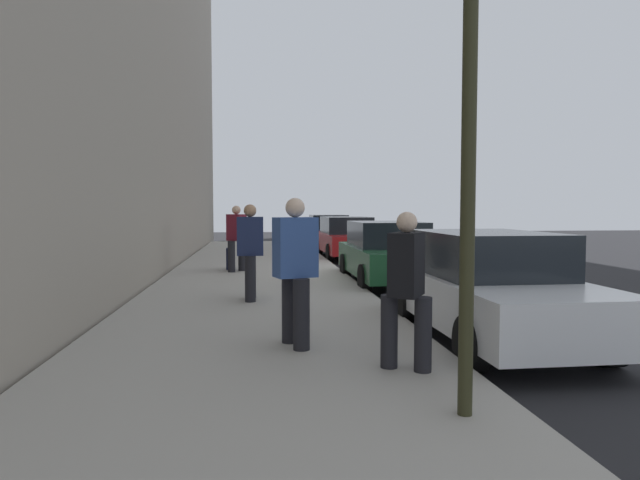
{
  "coord_description": "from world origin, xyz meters",
  "views": [
    {
      "loc": [
        14.57,
        -3.25,
        1.85
      ],
      "look_at": [
        -0.77,
        -1.56,
        0.96
      ],
      "focal_mm": 31.49,
      "sensor_mm": 36.0,
      "label": 1
    }
  ],
  "objects_px": {
    "parked_car_navy": "(329,231)",
    "pedestrian_black_coat": "(406,286)",
    "rolling_suitcase": "(230,259)",
    "parked_car_red": "(347,238)",
    "pedestrian_burgundy_coat": "(237,236)",
    "traffic_light_pole": "(471,26)",
    "pedestrian_blue_coat": "(295,268)",
    "pedestrian_navy_coat": "(250,249)",
    "parked_car_green": "(388,253)",
    "parked_car_white": "(489,286)"
  },
  "relations": [
    {
      "from": "pedestrian_burgundy_coat",
      "to": "parked_car_red",
      "type": "bearing_deg",
      "value": 143.9
    },
    {
      "from": "pedestrian_navy_coat",
      "to": "pedestrian_burgundy_coat",
      "type": "height_order",
      "value": "pedestrian_navy_coat"
    },
    {
      "from": "pedestrian_blue_coat",
      "to": "traffic_light_pole",
      "type": "relative_size",
      "value": 0.39
    },
    {
      "from": "pedestrian_blue_coat",
      "to": "rolling_suitcase",
      "type": "bearing_deg",
      "value": -172.09
    },
    {
      "from": "parked_car_green",
      "to": "rolling_suitcase",
      "type": "xyz_separation_m",
      "value": [
        -2.36,
        -3.88,
        -0.31
      ]
    },
    {
      "from": "parked_car_navy",
      "to": "parked_car_white",
      "type": "bearing_deg",
      "value": -0.11
    },
    {
      "from": "parked_car_red",
      "to": "pedestrian_navy_coat",
      "type": "distance_m",
      "value": 10.47
    },
    {
      "from": "parked_car_white",
      "to": "traffic_light_pole",
      "type": "xyz_separation_m",
      "value": [
        3.08,
        -1.51,
        2.53
      ]
    },
    {
      "from": "parked_car_green",
      "to": "pedestrian_navy_coat",
      "type": "bearing_deg",
      "value": -48.55
    },
    {
      "from": "parked_car_navy",
      "to": "parked_car_white",
      "type": "relative_size",
      "value": 1.01
    },
    {
      "from": "pedestrian_blue_coat",
      "to": "traffic_light_pole",
      "type": "bearing_deg",
      "value": 26.77
    },
    {
      "from": "pedestrian_burgundy_coat",
      "to": "traffic_light_pole",
      "type": "bearing_deg",
      "value": 11.95
    },
    {
      "from": "parked_car_red",
      "to": "parked_car_green",
      "type": "xyz_separation_m",
      "value": [
        7.03,
        -0.1,
        -0.0
      ]
    },
    {
      "from": "pedestrian_navy_coat",
      "to": "pedestrian_blue_coat",
      "type": "distance_m",
      "value": 3.57
    },
    {
      "from": "pedestrian_burgundy_coat",
      "to": "traffic_light_pole",
      "type": "xyz_separation_m",
      "value": [
        10.68,
        2.26,
        2.2
      ]
    },
    {
      "from": "pedestrian_blue_coat",
      "to": "traffic_light_pole",
      "type": "distance_m",
      "value": 3.5
    },
    {
      "from": "parked_car_red",
      "to": "pedestrian_navy_coat",
      "type": "xyz_separation_m",
      "value": [
        9.91,
        -3.36,
        0.33
      ]
    },
    {
      "from": "pedestrian_blue_coat",
      "to": "parked_car_white",
      "type": "bearing_deg",
      "value": 102.85
    },
    {
      "from": "parked_car_white",
      "to": "traffic_light_pole",
      "type": "height_order",
      "value": "traffic_light_pole"
    },
    {
      "from": "parked_car_white",
      "to": "pedestrian_navy_coat",
      "type": "relative_size",
      "value": 2.49
    },
    {
      "from": "parked_car_navy",
      "to": "parked_car_red",
      "type": "bearing_deg",
      "value": -0.14
    },
    {
      "from": "parked_car_navy",
      "to": "rolling_suitcase",
      "type": "bearing_deg",
      "value": -21.66
    },
    {
      "from": "parked_car_white",
      "to": "pedestrian_burgundy_coat",
      "type": "distance_m",
      "value": 8.49
    },
    {
      "from": "parked_car_white",
      "to": "pedestrian_blue_coat",
      "type": "distance_m",
      "value": 2.84
    },
    {
      "from": "parked_car_navy",
      "to": "parked_car_red",
      "type": "height_order",
      "value": "same"
    },
    {
      "from": "pedestrian_black_coat",
      "to": "traffic_light_pole",
      "type": "relative_size",
      "value": 0.35
    },
    {
      "from": "parked_car_navy",
      "to": "parked_car_white",
      "type": "xyz_separation_m",
      "value": [
        18.18,
        -0.03,
        -0.0
      ]
    },
    {
      "from": "pedestrian_black_coat",
      "to": "pedestrian_burgundy_coat",
      "type": "bearing_deg",
      "value": -167.28
    },
    {
      "from": "parked_car_green",
      "to": "pedestrian_black_coat",
      "type": "height_order",
      "value": "pedestrian_black_coat"
    },
    {
      "from": "parked_car_red",
      "to": "pedestrian_blue_coat",
      "type": "bearing_deg",
      "value": -11.63
    },
    {
      "from": "parked_car_red",
      "to": "pedestrian_blue_coat",
      "type": "xyz_separation_m",
      "value": [
        13.42,
        -2.76,
        0.36
      ]
    },
    {
      "from": "rolling_suitcase",
      "to": "parked_car_red",
      "type": "bearing_deg",
      "value": 139.59
    },
    {
      "from": "parked_car_white",
      "to": "rolling_suitcase",
      "type": "distance_m",
      "value": 9.04
    },
    {
      "from": "traffic_light_pole",
      "to": "pedestrian_navy_coat",
      "type": "bearing_deg",
      "value": -162.95
    },
    {
      "from": "parked_car_white",
      "to": "traffic_light_pole",
      "type": "relative_size",
      "value": 0.94
    },
    {
      "from": "parked_car_navy",
      "to": "parked_car_green",
      "type": "bearing_deg",
      "value": -0.53
    },
    {
      "from": "parked_car_white",
      "to": "rolling_suitcase",
      "type": "xyz_separation_m",
      "value": [
        -8.13,
        -3.96,
        -0.31
      ]
    },
    {
      "from": "parked_car_green",
      "to": "pedestrian_black_coat",
      "type": "relative_size",
      "value": 2.61
    },
    {
      "from": "parked_car_red",
      "to": "parked_car_white",
      "type": "bearing_deg",
      "value": -0.09
    },
    {
      "from": "pedestrian_blue_coat",
      "to": "parked_car_green",
      "type": "bearing_deg",
      "value": 157.4
    },
    {
      "from": "parked_car_navy",
      "to": "pedestrian_black_coat",
      "type": "distance_m",
      "value": 20.01
    },
    {
      "from": "parked_car_red",
      "to": "pedestrian_burgundy_coat",
      "type": "bearing_deg",
      "value": -36.1
    },
    {
      "from": "parked_car_red",
      "to": "pedestrian_black_coat",
      "type": "xyz_separation_m",
      "value": [
        14.55,
        -1.68,
        0.28
      ]
    },
    {
      "from": "parked_car_navy",
      "to": "pedestrian_blue_coat",
      "type": "xyz_separation_m",
      "value": [
        18.81,
        -2.78,
        0.36
      ]
    },
    {
      "from": "pedestrian_burgundy_coat",
      "to": "rolling_suitcase",
      "type": "distance_m",
      "value": 0.85
    },
    {
      "from": "pedestrian_navy_coat",
      "to": "rolling_suitcase",
      "type": "relative_size",
      "value": 1.86
    },
    {
      "from": "parked_car_red",
      "to": "traffic_light_pole",
      "type": "distance_m",
      "value": 16.15
    },
    {
      "from": "pedestrian_burgundy_coat",
      "to": "rolling_suitcase",
      "type": "relative_size",
      "value": 1.85
    },
    {
      "from": "parked_car_navy",
      "to": "rolling_suitcase",
      "type": "height_order",
      "value": "parked_car_navy"
    },
    {
      "from": "parked_car_green",
      "to": "parked_car_white",
      "type": "xyz_separation_m",
      "value": [
        5.77,
        0.08,
        0.0
      ]
    }
  ]
}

